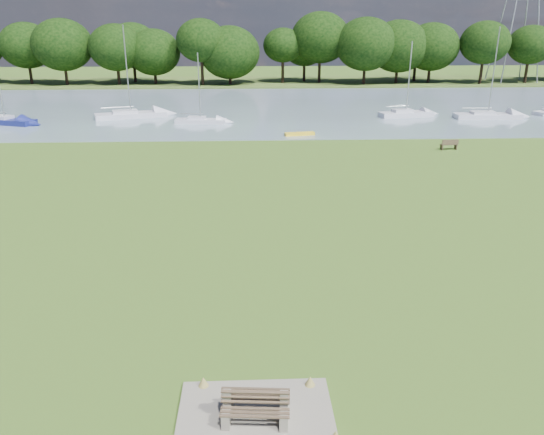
{
  "coord_description": "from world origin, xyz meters",
  "views": [
    {
      "loc": [
        -0.07,
        -25.45,
        10.02
      ],
      "look_at": [
        0.97,
        -2.0,
        1.39
      ],
      "focal_mm": 35.0,
      "sensor_mm": 36.0,
      "label": 1
    }
  ],
  "objects_px": {
    "sailboat_4": "(4,119)",
    "sailboat_5": "(200,119)",
    "sailboat_1": "(130,113)",
    "sailboat_6": "(487,114)",
    "kayak": "(300,134)",
    "bench_pair": "(256,406)",
    "riverbank_bench": "(449,145)",
    "sailboat_3": "(406,112)"
  },
  "relations": [
    {
      "from": "sailboat_4",
      "to": "sailboat_6",
      "type": "xyz_separation_m",
      "value": [
        52.08,
        1.16,
        -0.02
      ]
    },
    {
      "from": "kayak",
      "to": "riverbank_bench",
      "type": "bearing_deg",
      "value": -38.27
    },
    {
      "from": "bench_pair",
      "to": "sailboat_4",
      "type": "bearing_deg",
      "value": 124.1
    },
    {
      "from": "bench_pair",
      "to": "sailboat_1",
      "type": "bearing_deg",
      "value": 109.87
    },
    {
      "from": "bench_pair",
      "to": "sailboat_4",
      "type": "height_order",
      "value": "sailboat_4"
    },
    {
      "from": "sailboat_3",
      "to": "sailboat_5",
      "type": "xyz_separation_m",
      "value": [
        -22.85,
        -3.15,
        -0.09
      ]
    },
    {
      "from": "kayak",
      "to": "sailboat_1",
      "type": "distance_m",
      "value": 21.01
    },
    {
      "from": "kayak",
      "to": "bench_pair",
      "type": "bearing_deg",
      "value": -107.38
    },
    {
      "from": "sailboat_3",
      "to": "kayak",
      "type": "bearing_deg",
      "value": -154.01
    },
    {
      "from": "bench_pair",
      "to": "riverbank_bench",
      "type": "distance_m",
      "value": 35.78
    },
    {
      "from": "kayak",
      "to": "sailboat_3",
      "type": "height_order",
      "value": "sailboat_3"
    },
    {
      "from": "riverbank_bench",
      "to": "sailboat_6",
      "type": "height_order",
      "value": "sailboat_6"
    },
    {
      "from": "sailboat_5",
      "to": "sailboat_6",
      "type": "height_order",
      "value": "sailboat_6"
    },
    {
      "from": "sailboat_4",
      "to": "sailboat_1",
      "type": "bearing_deg",
      "value": 35.32
    },
    {
      "from": "kayak",
      "to": "sailboat_4",
      "type": "xyz_separation_m",
      "value": [
        -30.41,
        7.38,
        0.36
      ]
    },
    {
      "from": "sailboat_1",
      "to": "sailboat_6",
      "type": "distance_m",
      "value": 39.79
    },
    {
      "from": "sailboat_5",
      "to": "sailboat_4",
      "type": "bearing_deg",
      "value": -175.12
    },
    {
      "from": "sailboat_4",
      "to": "sailboat_6",
      "type": "relative_size",
      "value": 0.84
    },
    {
      "from": "kayak",
      "to": "sailboat_1",
      "type": "relative_size",
      "value": 0.29
    },
    {
      "from": "bench_pair",
      "to": "sailboat_5",
      "type": "bearing_deg",
      "value": 101.2
    },
    {
      "from": "riverbank_bench",
      "to": "sailboat_4",
      "type": "xyz_separation_m",
      "value": [
        -42.41,
        13.76,
        0.1
      ]
    },
    {
      "from": "sailboat_6",
      "to": "kayak",
      "type": "bearing_deg",
      "value": -157.03
    },
    {
      "from": "sailboat_3",
      "to": "sailboat_6",
      "type": "xyz_separation_m",
      "value": [
        8.75,
        -1.47,
        -0.03
      ]
    },
    {
      "from": "bench_pair",
      "to": "riverbank_bench",
      "type": "bearing_deg",
      "value": 66.72
    },
    {
      "from": "bench_pair",
      "to": "sailboat_6",
      "type": "height_order",
      "value": "sailboat_6"
    },
    {
      "from": "riverbank_bench",
      "to": "sailboat_4",
      "type": "bearing_deg",
      "value": 157.2
    },
    {
      "from": "sailboat_1",
      "to": "sailboat_4",
      "type": "distance_m",
      "value": 12.81
    },
    {
      "from": "kayak",
      "to": "sailboat_1",
      "type": "xyz_separation_m",
      "value": [
        -18.05,
        10.76,
        0.36
      ]
    },
    {
      "from": "bench_pair",
      "to": "kayak",
      "type": "relative_size",
      "value": 0.67
    },
    {
      "from": "bench_pair",
      "to": "sailboat_4",
      "type": "distance_m",
      "value": 52.14
    },
    {
      "from": "kayak",
      "to": "sailboat_6",
      "type": "height_order",
      "value": "sailboat_6"
    },
    {
      "from": "riverbank_bench",
      "to": "sailboat_6",
      "type": "bearing_deg",
      "value": 52.21
    },
    {
      "from": "riverbank_bench",
      "to": "sailboat_6",
      "type": "distance_m",
      "value": 17.78
    },
    {
      "from": "riverbank_bench",
      "to": "sailboat_1",
      "type": "bearing_deg",
      "value": 145.47
    },
    {
      "from": "sailboat_1",
      "to": "sailboat_5",
      "type": "bearing_deg",
      "value": -44.16
    },
    {
      "from": "kayak",
      "to": "sailboat_4",
      "type": "height_order",
      "value": "sailboat_4"
    },
    {
      "from": "sailboat_1",
      "to": "riverbank_bench",
      "type": "bearing_deg",
      "value": -48.22
    },
    {
      "from": "riverbank_bench",
      "to": "sailboat_1",
      "type": "xyz_separation_m",
      "value": [
        -30.05,
        17.14,
        0.11
      ]
    },
    {
      "from": "sailboat_4",
      "to": "sailboat_5",
      "type": "xyz_separation_m",
      "value": [
        20.49,
        -0.52,
        -0.07
      ]
    },
    {
      "from": "sailboat_1",
      "to": "sailboat_6",
      "type": "height_order",
      "value": "sailboat_1"
    },
    {
      "from": "kayak",
      "to": "sailboat_4",
      "type": "relative_size",
      "value": 0.35
    },
    {
      "from": "kayak",
      "to": "sailboat_4",
      "type": "distance_m",
      "value": 31.29
    }
  ]
}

